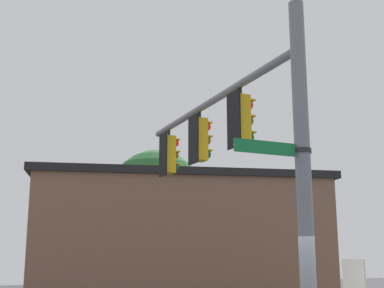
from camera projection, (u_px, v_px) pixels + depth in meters
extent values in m
cylinder|color=slate|center=(304.00, 186.00, 8.88)|extent=(0.27, 0.27, 6.67)
cylinder|color=slate|center=(210.00, 102.00, 12.60)|extent=(7.16, 0.28, 0.17)
cylinder|color=black|center=(240.00, 92.00, 11.25)|extent=(0.08, 0.08, 0.18)
cube|color=gold|center=(241.00, 120.00, 11.12)|extent=(0.36, 0.30, 1.05)
sphere|color=red|center=(248.00, 105.00, 11.27)|extent=(0.22, 0.22, 0.22)
cube|color=gold|center=(249.00, 101.00, 11.30)|extent=(0.24, 0.20, 0.03)
sphere|color=brown|center=(249.00, 121.00, 11.20)|extent=(0.22, 0.22, 0.22)
cube|color=gold|center=(249.00, 117.00, 11.22)|extent=(0.24, 0.20, 0.03)
sphere|color=#0F4C19|center=(249.00, 137.00, 11.12)|extent=(0.22, 0.22, 0.22)
cube|color=gold|center=(250.00, 133.00, 11.15)|extent=(0.24, 0.20, 0.03)
cube|color=black|center=(234.00, 119.00, 11.05)|extent=(0.54, 0.03, 1.22)
cylinder|color=black|center=(200.00, 116.00, 13.10)|extent=(0.08, 0.08, 0.18)
cube|color=gold|center=(200.00, 140.00, 12.97)|extent=(0.36, 0.30, 1.05)
sphere|color=red|center=(206.00, 127.00, 13.12)|extent=(0.22, 0.22, 0.22)
cube|color=gold|center=(207.00, 123.00, 13.15)|extent=(0.24, 0.20, 0.03)
sphere|color=brown|center=(207.00, 141.00, 13.05)|extent=(0.22, 0.22, 0.22)
cube|color=gold|center=(207.00, 137.00, 13.08)|extent=(0.24, 0.20, 0.03)
sphere|color=#0F4C19|center=(207.00, 155.00, 12.98)|extent=(0.22, 0.22, 0.22)
cube|color=gold|center=(207.00, 151.00, 13.01)|extent=(0.24, 0.20, 0.03)
cube|color=black|center=(193.00, 139.00, 12.90)|extent=(0.54, 0.03, 1.22)
cylinder|color=black|center=(169.00, 133.00, 14.96)|extent=(0.08, 0.08, 0.18)
cube|color=gold|center=(169.00, 155.00, 14.83)|extent=(0.36, 0.30, 1.05)
sphere|color=red|center=(175.00, 143.00, 14.98)|extent=(0.22, 0.22, 0.22)
cube|color=gold|center=(176.00, 140.00, 15.01)|extent=(0.24, 0.20, 0.03)
sphere|color=brown|center=(175.00, 155.00, 14.91)|extent=(0.22, 0.22, 0.22)
cube|color=gold|center=(176.00, 152.00, 14.93)|extent=(0.24, 0.20, 0.03)
sphere|color=#0F4C19|center=(175.00, 168.00, 14.83)|extent=(0.22, 0.22, 0.22)
cube|color=gold|center=(176.00, 164.00, 14.86)|extent=(0.24, 0.20, 0.03)
cube|color=black|center=(163.00, 154.00, 14.76)|extent=(0.54, 0.03, 1.22)
cube|color=#147238|center=(265.00, 147.00, 8.72)|extent=(0.05, 1.17, 0.22)
cube|color=white|center=(265.00, 147.00, 8.72)|extent=(0.03, 1.16, 0.04)
cylinder|color=#262626|center=(302.00, 151.00, 9.01)|extent=(0.31, 0.31, 0.08)
cube|color=brown|center=(178.00, 246.00, 22.84)|extent=(9.01, 13.05, 5.32)
cube|color=#193F1E|center=(168.00, 242.00, 26.15)|extent=(3.73, 10.57, 0.30)
cube|color=black|center=(179.00, 182.00, 23.44)|extent=(9.37, 13.57, 0.30)
cylinder|color=#4C3823|center=(155.00, 267.00, 26.45)|extent=(0.32, 0.32, 3.49)
sphere|color=#28602D|center=(156.00, 197.00, 27.18)|extent=(4.91, 4.91, 4.91)
cube|color=silver|center=(354.00, 280.00, 10.11)|extent=(0.60, 0.04, 0.76)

